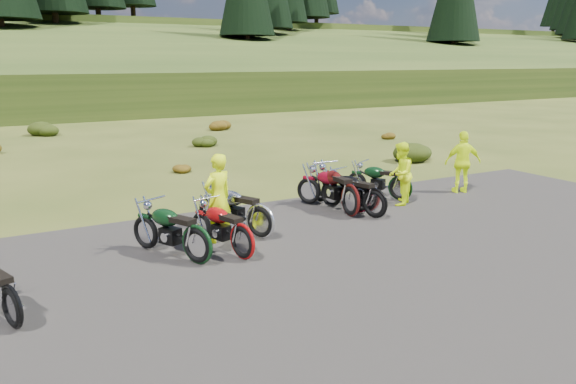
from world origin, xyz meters
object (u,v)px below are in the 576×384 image
motorcycle_7 (400,201)px  person_middle (218,199)px  motorcycle_0 (15,330)px  motorcycle_3 (261,239)px

motorcycle_7 → person_middle: person_middle is taller
motorcycle_0 → person_middle: size_ratio=0.99×
motorcycle_0 → motorcycle_7: motorcycle_7 is taller
motorcycle_0 → motorcycle_3: 5.40m
motorcycle_7 → person_middle: (-5.74, -0.87, 0.95)m
person_middle → motorcycle_0: bearing=10.9°
motorcycle_0 → person_middle: (4.15, 2.29, 0.95)m
motorcycle_7 → person_middle: 5.88m
motorcycle_3 → person_middle: bearing=46.9°
motorcycle_0 → motorcycle_7: (9.88, 3.17, 0.00)m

